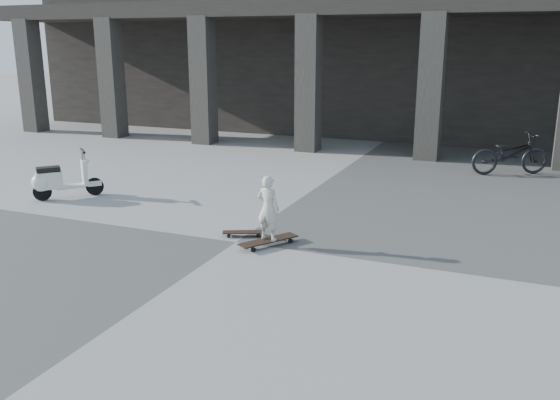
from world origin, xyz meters
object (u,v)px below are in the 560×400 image
at_px(longboard, 268,241).
at_px(child, 268,208).
at_px(scooter, 55,180).
at_px(skateboard_spare, 243,233).
at_px(bicycle, 510,154).

relative_size(longboard, child, 0.95).
bearing_deg(child, longboard, -0.00).
xyz_separation_m(child, scooter, (-5.33, 1.02, -0.24)).
relative_size(longboard, scooter, 0.87).
bearing_deg(longboard, scooter, 111.13).
distance_m(skateboard_spare, scooter, 4.81).
height_order(longboard, skateboard_spare, longboard).
xyz_separation_m(longboard, scooter, (-5.33, 1.02, 0.32)).
xyz_separation_m(child, bicycle, (3.43, 7.26, -0.13)).
relative_size(skateboard_spare, bicycle, 0.37).
height_order(skateboard_spare, child, child).
relative_size(longboard, skateboard_spare, 1.42).
distance_m(skateboard_spare, child, 0.87).
xyz_separation_m(skateboard_spare, scooter, (-4.74, 0.74, 0.34)).
relative_size(skateboard_spare, child, 0.67).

